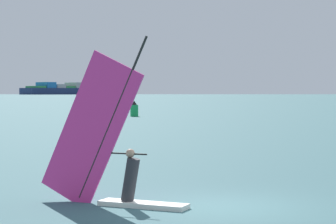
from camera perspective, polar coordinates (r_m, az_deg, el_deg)
name	(u,v)px	position (r m, az deg, el deg)	size (l,w,h in m)	color
ground_plane	(222,206)	(16.28, 4.74, -8.20)	(4000.00, 4000.00, 0.00)	#386066
windsurfer	(113,159)	(16.37, -4.78, -4.14)	(3.56, 2.53, 4.38)	white
cargo_ship	(76,89)	(915.27, -8.00, 2.02)	(143.06, 110.34, 34.90)	navy
distant_headland	(21,89)	(1420.81, -12.70, 1.99)	(1344.75, 415.53, 21.03)	#60665B
channel_buoy	(134,109)	(76.26, -2.95, 0.22)	(0.92, 0.92, 1.85)	#19994C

